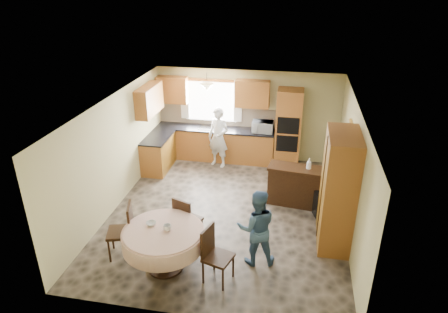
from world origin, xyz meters
TOP-DOWN VIEW (x-y plane):
  - floor at (0.00, 0.00)m, footprint 5.00×6.00m
  - ceiling at (0.00, 0.00)m, footprint 5.00×6.00m
  - wall_back at (0.00, 3.00)m, footprint 5.00×0.02m
  - wall_front at (0.00, -3.00)m, footprint 5.00×0.02m
  - wall_left at (-2.50, 0.00)m, footprint 0.02×6.00m
  - wall_right at (2.50, 0.00)m, footprint 0.02×6.00m
  - window at (-1.00, 2.98)m, footprint 1.40×0.03m
  - curtain_left at (-1.75, 2.93)m, footprint 0.22×0.02m
  - curtain_right at (-0.25, 2.93)m, footprint 0.22×0.02m
  - base_cab_back at (-0.85, 2.70)m, footprint 3.30×0.60m
  - counter_back at (-0.85, 2.70)m, footprint 3.30×0.64m
  - base_cab_left at (-2.20, 1.80)m, footprint 0.60×1.20m
  - counter_left at (-2.20, 1.80)m, footprint 0.64×1.20m
  - backsplash at (-0.85, 2.99)m, footprint 3.30×0.02m
  - wall_cab_left at (-2.05, 2.83)m, footprint 0.85×0.33m
  - wall_cab_right at (0.15, 2.83)m, footprint 0.90×0.33m
  - wall_cab_side at (-2.33, 1.80)m, footprint 0.33×1.20m
  - oven_tower at (1.15, 2.69)m, footprint 0.66×0.62m
  - oven_upper at (1.15, 2.38)m, footprint 0.56×0.01m
  - oven_lower at (1.15, 2.38)m, footprint 0.56×0.01m
  - pendant at (-1.00, 2.50)m, footprint 0.36×0.36m
  - sideboard at (1.42, 0.66)m, footprint 1.26×0.64m
  - space_heater at (2.07, 0.28)m, footprint 0.47×0.39m
  - cupboard at (2.22, -0.60)m, footprint 0.59×1.18m
  - dining_table at (-0.76, -2.00)m, footprint 1.43×1.43m
  - chair_left at (-1.59, -1.76)m, footprint 0.57×0.57m
  - chair_back at (-0.59, -1.21)m, footprint 0.56×0.56m
  - chair_right at (0.15, -2.10)m, footprint 0.55×0.55m
  - framed_picture at (2.47, 0.67)m, footprint 0.06×0.62m
  - microwave at (0.47, 2.65)m, footprint 0.56×0.38m
  - person_sink at (-0.66, 2.30)m, footprint 0.70×0.58m
  - person_dining at (0.80, -1.51)m, footprint 0.82×0.70m
  - bowl_sideboard at (1.21, 0.66)m, footprint 0.28×0.28m
  - bottle_sideboard at (1.69, 0.66)m, footprint 0.15×0.15m
  - cup_table at (-0.68, -1.99)m, footprint 0.16×0.16m
  - bowl_table at (-1.01, -1.89)m, footprint 0.22×0.22m

SIDE VIEW (x-z plane):
  - floor at x=0.00m, z-range -0.01..0.01m
  - space_heater at x=2.07m, z-range 0.00..0.55m
  - sideboard at x=1.42m, z-range 0.00..0.86m
  - base_cab_back at x=-0.85m, z-range 0.00..0.88m
  - base_cab_left at x=-2.20m, z-range 0.00..0.88m
  - chair_back at x=-0.59m, z-range 0.05..1.06m
  - chair_right at x=0.15m, z-range 0.05..1.07m
  - chair_left at x=-1.59m, z-range 0.06..1.12m
  - dining_table at x=-0.76m, z-range 0.23..1.04m
  - person_dining at x=0.80m, z-range 0.00..1.46m
  - oven_lower at x=1.15m, z-range 0.53..0.97m
  - person_sink at x=-0.66m, z-range 0.00..1.64m
  - bowl_table at x=-1.01m, z-range 0.81..0.87m
  - cup_table at x=-0.68m, z-range 0.81..0.92m
  - bowl_sideboard at x=1.21m, z-range 0.86..0.92m
  - counter_back at x=-0.85m, z-range 0.88..0.92m
  - counter_left at x=-2.20m, z-range 0.88..0.92m
  - bottle_sideboard at x=1.69m, z-range 0.86..1.16m
  - oven_tower at x=1.15m, z-range 0.00..2.12m
  - microwave at x=0.47m, z-range 0.92..1.23m
  - cupboard at x=2.22m, z-range 0.00..2.26m
  - backsplash at x=-0.85m, z-range 0.90..1.46m
  - wall_back at x=0.00m, z-range 0.00..2.50m
  - wall_front at x=0.00m, z-range 0.00..2.50m
  - wall_left at x=-2.50m, z-range 0.00..2.50m
  - wall_right at x=2.50m, z-range 0.00..2.50m
  - oven_upper at x=1.15m, z-range 1.02..1.48m
  - window at x=-1.00m, z-range 1.05..2.15m
  - curtain_left at x=-1.75m, z-range 1.08..2.22m
  - curtain_right at x=-0.25m, z-range 1.08..2.22m
  - framed_picture at x=2.47m, z-range 1.51..2.02m
  - wall_cab_left at x=-2.05m, z-range 1.55..2.27m
  - wall_cab_right at x=0.15m, z-range 1.55..2.27m
  - wall_cab_side at x=-2.33m, z-range 1.55..2.27m
  - pendant at x=-1.00m, z-range 2.03..2.21m
  - ceiling at x=0.00m, z-range 2.50..2.50m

